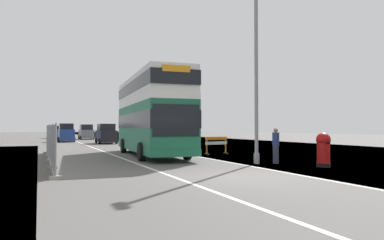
# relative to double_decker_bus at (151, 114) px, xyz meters

# --- Properties ---
(ground) EXTENTS (140.00, 280.00, 0.10)m
(ground) POSITION_rel_double_decker_bus_xyz_m (0.68, -10.64, -2.69)
(ground) COLOR #565451
(double_decker_bus) EXTENTS (3.45, 11.60, 4.97)m
(double_decker_bus) POSITION_rel_double_decker_bus_xyz_m (0.00, 0.00, 0.00)
(double_decker_bus) COLOR #196042
(double_decker_bus) RESTS_ON ground
(lamppost_foreground) EXTENTS (0.29, 0.70, 9.48)m
(lamppost_foreground) POSITION_rel_double_decker_bus_xyz_m (3.29, -7.01, 1.86)
(lamppost_foreground) COLOR gray
(lamppost_foreground) RESTS_ON ground
(red_pillar_postbox) EXTENTS (0.64, 0.64, 1.55)m
(red_pillar_postbox) POSITION_rel_double_decker_bus_xyz_m (5.24, -9.44, -1.80)
(red_pillar_postbox) COLOR black
(red_pillar_postbox) RESTS_ON ground
(roadworks_barrier) EXTENTS (1.69, 0.63, 1.17)m
(roadworks_barrier) POSITION_rel_double_decker_bus_xyz_m (4.30, -0.73, -1.90)
(roadworks_barrier) COLOR orange
(roadworks_barrier) RESTS_ON ground
(construction_site_fence) EXTENTS (0.44, 13.80, 1.94)m
(construction_site_fence) POSITION_rel_double_decker_bus_xyz_m (-6.03, -1.93, -1.72)
(construction_site_fence) COLOR #A8AAAD
(construction_site_fence) RESTS_ON ground
(car_oncoming_near) EXTENTS (2.00, 4.07, 2.21)m
(car_oncoming_near) POSITION_rel_double_decker_bus_xyz_m (0.39, 18.53, -1.61)
(car_oncoming_near) COLOR black
(car_oncoming_near) RESTS_ON ground
(car_receding_mid) EXTENTS (1.96, 4.58, 2.30)m
(car_receding_mid) POSITION_rel_double_decker_bus_xyz_m (-3.37, 25.76, -1.57)
(car_receding_mid) COLOR navy
(car_receding_mid) RESTS_ON ground
(car_receding_far) EXTENTS (2.04, 4.24, 2.26)m
(car_receding_far) POSITION_rel_double_decker_bus_xyz_m (0.15, 34.63, -1.59)
(car_receding_far) COLOR slate
(car_receding_far) RESTS_ON ground
(car_far_side) EXTENTS (2.03, 4.49, 2.09)m
(car_far_side) POSITION_rel_double_decker_bus_xyz_m (-3.64, 42.62, -1.66)
(car_far_side) COLOR navy
(car_far_side) RESTS_ON ground
(pedestrian_at_kerb) EXTENTS (0.34, 0.34, 1.76)m
(pedestrian_at_kerb) POSITION_rel_double_decker_bus_xyz_m (4.22, -7.31, -1.76)
(pedestrian_at_kerb) COLOR #2D3342
(pedestrian_at_kerb) RESTS_ON ground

